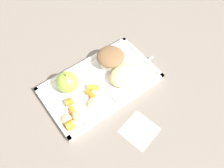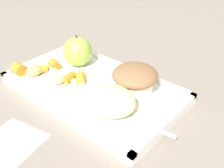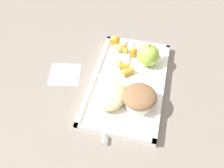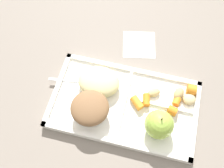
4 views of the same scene
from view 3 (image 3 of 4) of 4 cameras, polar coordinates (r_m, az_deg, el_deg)
ground at (r=0.83m, az=3.36°, el=-0.30°), size 6.00×6.00×0.00m
lunch_tray at (r=0.82m, az=3.39°, el=0.14°), size 0.38×0.22×0.02m
green_apple at (r=0.85m, az=7.81°, el=6.16°), size 0.07×0.07×0.08m
bran_muffin at (r=0.74m, az=5.89°, el=-3.06°), size 0.10×0.10×0.06m
carrot_slice_back at (r=0.90m, az=4.53°, el=6.77°), size 0.03×0.03×0.02m
carrot_slice_large at (r=0.91m, az=2.76°, el=7.31°), size 0.02×0.03×0.02m
carrot_slice_diagonal at (r=0.85m, az=2.71°, el=3.75°), size 0.02×0.03×0.02m
carrot_slice_tilted at (r=0.83m, az=3.37°, el=2.58°), size 0.04×0.04×0.02m
carrot_slice_small at (r=0.93m, az=0.69°, el=9.19°), size 0.03×0.03×0.03m
potato_chunk_small at (r=0.93m, az=2.23°, el=8.67°), size 0.05×0.05×0.02m
potato_chunk_browned at (r=0.91m, az=1.38°, el=7.71°), size 0.03×0.04×0.02m
potato_chunk_golden at (r=0.86m, az=1.23°, el=4.69°), size 0.04×0.04×0.02m
egg_noodle_pile at (r=0.75m, az=-0.42°, el=-2.34°), size 0.11×0.09×0.04m
meatball_side at (r=0.76m, az=-0.20°, el=-2.56°), size 0.03×0.03×0.03m
meatball_front at (r=0.77m, az=-0.84°, el=-1.12°), size 0.03×0.03×0.03m
meatball_center at (r=0.76m, az=-0.71°, el=-2.83°), size 0.03×0.03×0.03m
plastic_fork at (r=0.74m, az=-1.21°, el=-6.54°), size 0.15×0.03×0.00m
paper_napkin at (r=0.87m, az=-10.19°, el=1.90°), size 0.11×0.11×0.00m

